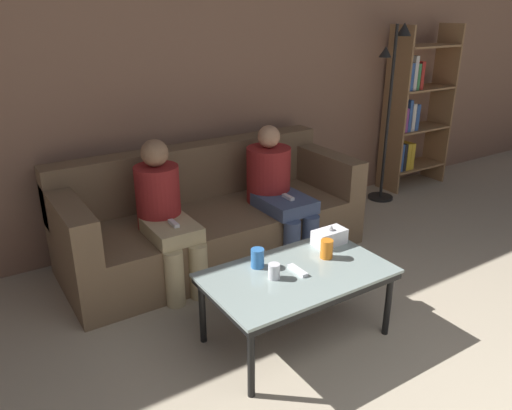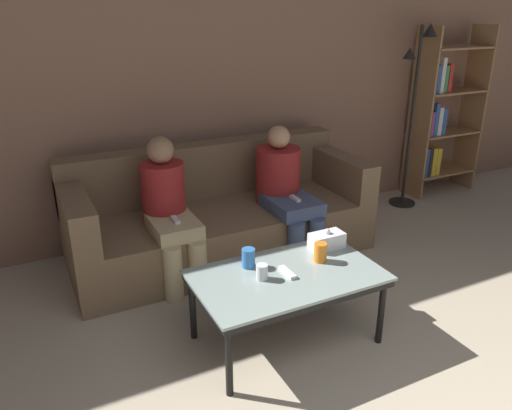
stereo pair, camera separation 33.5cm
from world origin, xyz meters
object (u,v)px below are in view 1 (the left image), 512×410
object	(u,v)px
cup_near_left	(327,249)
cup_near_right	(274,271)
game_remote	(298,270)
bookshelf	(412,112)
tissue_box	(329,237)
standing_lamp	(391,96)
seated_person_mid_left	(276,187)
coffee_table	(297,278)
cup_far_center	(258,258)
couch	(211,219)
seated_person_left_end	(165,212)

from	to	relation	value
cup_near_left	cup_near_right	size ratio (longest dim) A/B	1.31
game_remote	cup_near_left	bearing A→B (deg)	10.16
game_remote	bookshelf	distance (m)	3.16
tissue_box	bookshelf	distance (m)	2.73
cup_near_left	bookshelf	xyz separation A→B (m)	(2.47, 1.52, 0.32)
cup_near_left	standing_lamp	world-z (taller)	standing_lamp
cup_near_left	game_remote	world-z (taller)	cup_near_left
bookshelf	game_remote	bearing A→B (deg)	-150.05
game_remote	standing_lamp	size ratio (longest dim) A/B	0.09
cup_near_left	seated_person_mid_left	xyz separation A→B (m)	(0.32, 1.00, 0.04)
cup_near_right	standing_lamp	distance (m)	2.82
tissue_box	cup_near_left	bearing A→B (deg)	-135.53
coffee_table	cup_near_left	size ratio (longest dim) A/B	9.14
cup_far_center	bookshelf	distance (m)	3.22
couch	cup_far_center	distance (m)	1.15
coffee_table	game_remote	distance (m)	0.05
couch	bookshelf	size ratio (longest dim) A/B	1.37
couch	seated_person_left_end	bearing A→B (deg)	-154.95
cup_near_left	couch	bearing A→B (deg)	97.26
couch	cup_near_left	xyz separation A→B (m)	(0.16, -1.23, 0.21)
cup_near_right	bookshelf	xyz separation A→B (m)	(2.88, 1.55, 0.33)
bookshelf	seated_person_mid_left	xyz separation A→B (m)	(-2.14, -0.52, -0.28)
coffee_table	bookshelf	bearing A→B (deg)	29.95
couch	cup_near_right	world-z (taller)	couch
tissue_box	game_remote	world-z (taller)	tissue_box
coffee_table	couch	bearing A→B (deg)	85.50
cup_near_left	game_remote	distance (m)	0.27
seated_person_left_end	couch	bearing A→B (deg)	25.05
cup_near_left	cup_far_center	distance (m)	0.44
game_remote	seated_person_mid_left	xyz separation A→B (m)	(0.58, 1.05, 0.09)
couch	coffee_table	size ratio (longest dim) A/B	2.18
cup_near_left	cup_near_right	xyz separation A→B (m)	(-0.41, -0.03, -0.01)
seated_person_mid_left	coffee_table	bearing A→B (deg)	-118.78
cup_far_center	cup_near_right	bearing A→B (deg)	-87.65
couch	cup_far_center	xyz separation A→B (m)	(-0.26, -1.09, 0.21)
coffee_table	standing_lamp	distance (m)	2.71
cup_near_right	standing_lamp	size ratio (longest dim) A/B	0.05
seated_person_mid_left	couch	bearing A→B (deg)	155.04
coffee_table	cup_near_left	xyz separation A→B (m)	(0.26, 0.05, 0.10)
bookshelf	tissue_box	bearing A→B (deg)	-149.20
seated_person_left_end	seated_person_mid_left	bearing A→B (deg)	0.06
bookshelf	seated_person_mid_left	bearing A→B (deg)	-166.42
tissue_box	game_remote	distance (m)	0.44
tissue_box	cup_near_right	bearing A→B (deg)	-163.27
cup_far_center	standing_lamp	xyz separation A→B (m)	(2.37, 1.25, 0.56)
coffee_table	bookshelf	world-z (taller)	bookshelf
couch	seated_person_mid_left	distance (m)	0.58
couch	cup_far_center	world-z (taller)	couch
couch	bookshelf	distance (m)	2.69
cup_far_center	bookshelf	xyz separation A→B (m)	(2.89, 1.39, 0.32)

